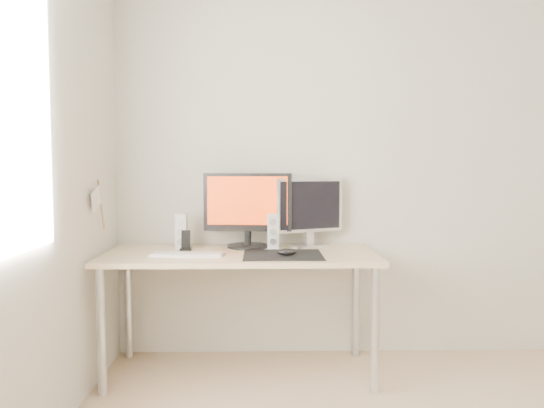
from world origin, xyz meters
name	(u,v)px	position (x,y,z in m)	size (l,w,h in m)	color
wall_back	(384,165)	(0.00, 1.75, 1.25)	(3.50, 3.50, 0.00)	silver
mousepad	(283,255)	(-0.68, 1.28, 0.73)	(0.45, 0.40, 0.00)	black
mouse	(287,252)	(-0.66, 1.25, 0.75)	(0.11, 0.06, 0.04)	black
desk	(241,266)	(-0.93, 1.38, 0.65)	(1.60, 0.70, 0.73)	#D1B587
main_monitor	(248,207)	(-0.89, 1.57, 0.98)	(0.55, 0.28, 0.47)	black
second_monitor	(309,209)	(-0.51, 1.60, 0.97)	(0.44, 0.23, 0.43)	silver
speaker_left	(181,231)	(-1.30, 1.52, 0.84)	(0.07, 0.08, 0.22)	white
speaker_right	(273,231)	(-0.74, 1.53, 0.84)	(0.07, 0.08, 0.22)	white
keyboard	(187,254)	(-1.23, 1.27, 0.74)	(0.43, 0.15, 0.02)	silver
phone_dock	(186,244)	(-1.27, 1.47, 0.77)	(0.07, 0.06, 0.12)	black
pennant	(98,201)	(-1.72, 1.24, 1.05)	(0.01, 0.23, 0.29)	#A57F54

